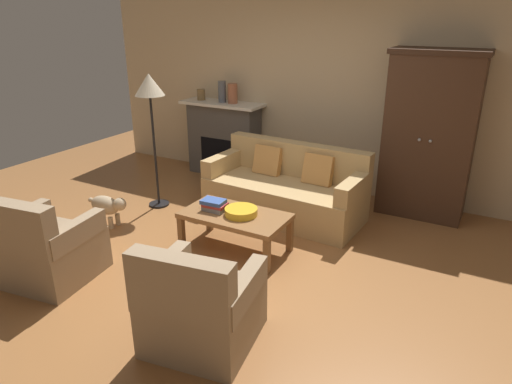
{
  "coord_description": "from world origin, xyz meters",
  "views": [
    {
      "loc": [
        2.17,
        -3.41,
        2.37
      ],
      "look_at": [
        -0.06,
        0.62,
        0.55
      ],
      "focal_mm": 32.18,
      "sensor_mm": 36.0,
      "label": 1
    }
  ],
  "objects_px": {
    "couch": "(286,190)",
    "coffee_table": "(235,218)",
    "fruit_bowl": "(241,212)",
    "fireplace": "(224,138)",
    "armoire": "(429,136)",
    "mantel_vase_slate": "(222,92)",
    "floor_lamp": "(150,93)",
    "dog": "(107,206)",
    "mantel_vase_bronze": "(201,95)",
    "armchair_near_right": "(200,308)",
    "mantel_vase_terracotta": "(233,93)",
    "armchair_near_left": "(46,249)",
    "book_stack": "(214,205)"
  },
  "relations": [
    {
      "from": "armchair_near_right",
      "to": "fireplace",
      "type": "bearing_deg",
      "value": 120.07
    },
    {
      "from": "fruit_bowl",
      "to": "mantel_vase_bronze",
      "type": "bearing_deg",
      "value": 133.19
    },
    {
      "from": "couch",
      "to": "fruit_bowl",
      "type": "distance_m",
      "value": 1.1
    },
    {
      "from": "mantel_vase_terracotta",
      "to": "couch",
      "type": "bearing_deg",
      "value": -34.86
    },
    {
      "from": "mantel_vase_bronze",
      "to": "dog",
      "type": "bearing_deg",
      "value": -85.25
    },
    {
      "from": "mantel_vase_terracotta",
      "to": "armchair_near_left",
      "type": "height_order",
      "value": "mantel_vase_terracotta"
    },
    {
      "from": "mantel_vase_bronze",
      "to": "couch",
      "type": "bearing_deg",
      "value": -26.08
    },
    {
      "from": "mantel_vase_slate",
      "to": "floor_lamp",
      "type": "distance_m",
      "value": 1.47
    },
    {
      "from": "armoire",
      "to": "couch",
      "type": "xyz_separation_m",
      "value": [
        -1.45,
        -0.86,
        -0.68
      ]
    },
    {
      "from": "mantel_vase_slate",
      "to": "armchair_near_left",
      "type": "xyz_separation_m",
      "value": [
        0.2,
        -3.35,
        -0.96
      ]
    },
    {
      "from": "couch",
      "to": "armchair_near_right",
      "type": "distance_m",
      "value": 2.53
    },
    {
      "from": "fireplace",
      "to": "dog",
      "type": "height_order",
      "value": "fireplace"
    },
    {
      "from": "couch",
      "to": "dog",
      "type": "distance_m",
      "value": 2.14
    },
    {
      "from": "fruit_bowl",
      "to": "book_stack",
      "type": "height_order",
      "value": "book_stack"
    },
    {
      "from": "fruit_bowl",
      "to": "fireplace",
      "type": "bearing_deg",
      "value": 126.62
    },
    {
      "from": "mantel_vase_bronze",
      "to": "armchair_near_left",
      "type": "distance_m",
      "value": 3.51
    },
    {
      "from": "mantel_vase_terracotta",
      "to": "floor_lamp",
      "type": "bearing_deg",
      "value": -100.08
    },
    {
      "from": "coffee_table",
      "to": "mantel_vase_terracotta",
      "type": "xyz_separation_m",
      "value": [
        -1.26,
        2.01,
        0.9
      ]
    },
    {
      "from": "armchair_near_left",
      "to": "armchair_near_right",
      "type": "height_order",
      "value": "same"
    },
    {
      "from": "couch",
      "to": "book_stack",
      "type": "relative_size",
      "value": 7.36
    },
    {
      "from": "armoire",
      "to": "dog",
      "type": "height_order",
      "value": "armoire"
    },
    {
      "from": "couch",
      "to": "mantel_vase_slate",
      "type": "distance_m",
      "value": 2.01
    },
    {
      "from": "coffee_table",
      "to": "floor_lamp",
      "type": "xyz_separation_m",
      "value": [
        -1.51,
        0.55,
        1.09
      ]
    },
    {
      "from": "couch",
      "to": "dog",
      "type": "relative_size",
      "value": 3.41
    },
    {
      "from": "fireplace",
      "to": "floor_lamp",
      "type": "xyz_separation_m",
      "value": [
        -0.08,
        -1.48,
        0.89
      ]
    },
    {
      "from": "mantel_vase_slate",
      "to": "fruit_bowl",
      "type": "bearing_deg",
      "value": -53.13
    },
    {
      "from": "coffee_table",
      "to": "armchair_near_left",
      "type": "relative_size",
      "value": 1.25
    },
    {
      "from": "mantel_vase_terracotta",
      "to": "armchair_near_right",
      "type": "bearing_deg",
      "value": -62.12
    },
    {
      "from": "fruit_bowl",
      "to": "armchair_near_right",
      "type": "relative_size",
      "value": 0.38
    },
    {
      "from": "armchair_near_left",
      "to": "floor_lamp",
      "type": "height_order",
      "value": "floor_lamp"
    },
    {
      "from": "fireplace",
      "to": "armchair_near_right",
      "type": "bearing_deg",
      "value": -59.93
    },
    {
      "from": "couch",
      "to": "book_stack",
      "type": "height_order",
      "value": "couch"
    },
    {
      "from": "armoire",
      "to": "mantel_vase_slate",
      "type": "distance_m",
      "value": 2.96
    },
    {
      "from": "fireplace",
      "to": "mantel_vase_slate",
      "type": "height_order",
      "value": "mantel_vase_slate"
    },
    {
      "from": "fireplace",
      "to": "mantel_vase_bronze",
      "type": "height_order",
      "value": "mantel_vase_bronze"
    },
    {
      "from": "fireplace",
      "to": "dog",
      "type": "xyz_separation_m",
      "value": [
        -0.2,
        -2.24,
        -0.32
      ]
    },
    {
      "from": "armoire",
      "to": "coffee_table",
      "type": "relative_size",
      "value": 1.81
    },
    {
      "from": "book_stack",
      "to": "mantel_vase_bronze",
      "type": "height_order",
      "value": "mantel_vase_bronze"
    },
    {
      "from": "mantel_vase_bronze",
      "to": "fruit_bowl",
      "type": "bearing_deg",
      "value": -46.81
    },
    {
      "from": "book_stack",
      "to": "dog",
      "type": "relative_size",
      "value": 0.46
    },
    {
      "from": "mantel_vase_slate",
      "to": "floor_lamp",
      "type": "relative_size",
      "value": 0.18
    },
    {
      "from": "mantel_vase_bronze",
      "to": "armchair_near_right",
      "type": "xyz_separation_m",
      "value": [
        2.36,
        -3.4,
        -0.88
      ]
    },
    {
      "from": "fruit_bowl",
      "to": "floor_lamp",
      "type": "height_order",
      "value": "floor_lamp"
    },
    {
      "from": "book_stack",
      "to": "mantel_vase_slate",
      "type": "height_order",
      "value": "mantel_vase_slate"
    },
    {
      "from": "armoire",
      "to": "armchair_near_right",
      "type": "xyz_separation_m",
      "value": [
        -0.97,
        -3.34,
        -0.68
      ]
    },
    {
      "from": "coffee_table",
      "to": "armchair_near_right",
      "type": "height_order",
      "value": "armchair_near_right"
    },
    {
      "from": "armoire",
      "to": "book_stack",
      "type": "height_order",
      "value": "armoire"
    },
    {
      "from": "mantel_vase_terracotta",
      "to": "armchair_near_left",
      "type": "relative_size",
      "value": 0.32
    },
    {
      "from": "couch",
      "to": "coffee_table",
      "type": "relative_size",
      "value": 1.78
    },
    {
      "from": "armoire",
      "to": "armchair_near_left",
      "type": "bearing_deg",
      "value": -129.9
    }
  ]
}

